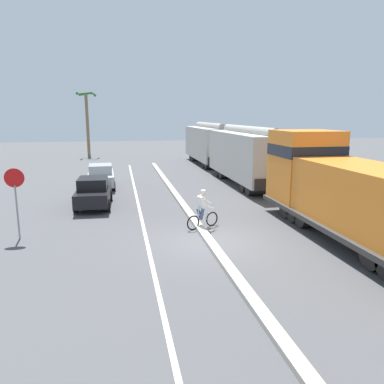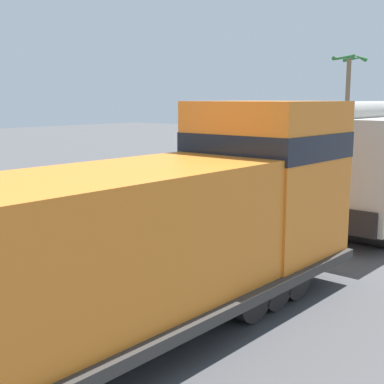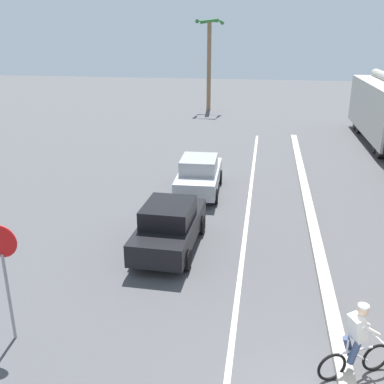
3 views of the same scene
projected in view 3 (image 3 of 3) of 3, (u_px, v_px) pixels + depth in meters
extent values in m
cube|color=#B2AD9E|center=(323.00, 271.00, 13.25)|extent=(0.36, 36.00, 0.16)
cube|color=silver|center=(241.00, 267.00, 13.64)|extent=(0.14, 36.00, 0.01)
cube|color=black|center=(369.00, 113.00, 33.02)|extent=(2.61, 0.10, 0.70)
cylinder|color=black|center=(372.00, 124.00, 31.82)|extent=(2.46, 0.90, 0.90)
cylinder|color=black|center=(375.00, 127.00, 30.80)|extent=(2.46, 0.90, 0.90)
cube|color=black|center=(170.00, 229.00, 14.64)|extent=(1.81, 4.24, 0.70)
cube|color=black|center=(169.00, 213.00, 14.28)|extent=(1.55, 1.94, 0.60)
cube|color=#1E232D|center=(175.00, 203.00, 15.22)|extent=(1.43, 0.16, 0.51)
cylinder|color=black|center=(157.00, 221.00, 16.10)|extent=(0.24, 0.65, 0.64)
cylinder|color=black|center=(201.00, 225.00, 15.82)|extent=(0.24, 0.65, 0.64)
cylinder|color=black|center=(134.00, 255.00, 13.70)|extent=(0.24, 0.65, 0.64)
cylinder|color=black|center=(186.00, 260.00, 13.41)|extent=(0.24, 0.65, 0.64)
cube|color=#B7BABF|center=(199.00, 178.00, 19.70)|extent=(1.85, 4.26, 0.70)
cube|color=#9C9EA2|center=(199.00, 164.00, 19.34)|extent=(1.57, 1.95, 0.60)
cube|color=#1E232D|center=(201.00, 159.00, 20.29)|extent=(1.43, 0.17, 0.51)
cylinder|color=black|center=(185.00, 175.00, 21.13)|extent=(0.24, 0.65, 0.64)
cylinder|color=black|center=(219.00, 177.00, 20.94)|extent=(0.24, 0.65, 0.64)
cylinder|color=black|center=(176.00, 194.00, 18.71)|extent=(0.24, 0.65, 0.64)
cylinder|color=black|center=(215.00, 196.00, 18.52)|extent=(0.24, 0.65, 0.64)
torus|color=black|center=(376.00, 357.00, 9.42)|extent=(0.62, 0.33, 0.66)
torus|color=black|center=(332.00, 367.00, 9.15)|extent=(0.62, 0.33, 0.66)
cylinder|color=silver|center=(356.00, 350.00, 9.19)|extent=(0.73, 0.38, 0.05)
cylinder|color=silver|center=(359.00, 357.00, 9.27)|extent=(0.46, 0.25, 0.36)
cylinder|color=silver|center=(347.00, 346.00, 9.08)|extent=(0.04, 0.04, 0.30)
cylinder|color=silver|center=(376.00, 336.00, 9.21)|extent=(0.24, 0.45, 0.04)
cylinder|color=#38476B|center=(348.00, 346.00, 9.23)|extent=(0.33, 0.25, 0.52)
cylinder|color=#38476B|center=(354.00, 353.00, 9.05)|extent=(0.30, 0.24, 0.52)
cube|color=white|center=(357.00, 328.00, 8.98)|extent=(0.44, 0.45, 0.57)
sphere|color=beige|center=(363.00, 310.00, 8.86)|extent=(0.22, 0.22, 0.22)
cylinder|color=white|center=(364.00, 306.00, 8.83)|extent=(0.22, 0.22, 0.05)
cylinder|color=white|center=(361.00, 321.00, 9.17)|extent=(0.46, 0.28, 0.36)
cylinder|color=white|center=(371.00, 331.00, 8.88)|extent=(0.46, 0.28, 0.36)
cylinder|color=gray|center=(9.00, 297.00, 10.17)|extent=(0.07, 0.07, 2.20)
cylinder|color=red|center=(1.00, 241.00, 9.70)|extent=(0.76, 0.03, 0.76)
cylinder|color=white|center=(1.00, 241.00, 9.72)|extent=(0.48, 0.02, 0.48)
cylinder|color=#846647|center=(209.00, 67.00, 38.94)|extent=(0.36, 0.36, 7.38)
cone|color=#2D7033|center=(220.00, 21.00, 37.41)|extent=(0.56, 1.85, 0.60)
cone|color=#2D7033|center=(211.00, 21.00, 38.49)|extent=(1.83, 0.35, 0.48)
cone|color=#2D7033|center=(199.00, 21.00, 37.82)|extent=(0.37, 1.82, 0.38)
cone|color=#2D7033|center=(207.00, 21.00, 36.83)|extent=(1.83, 0.46, 0.40)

